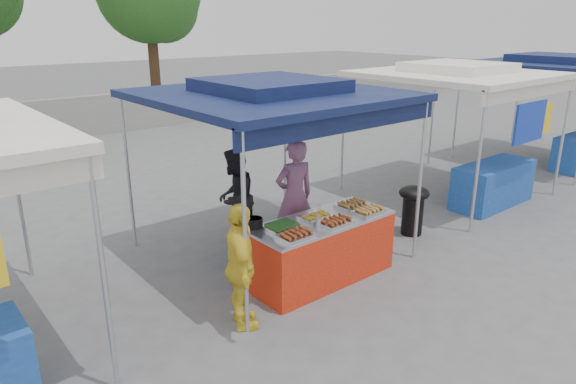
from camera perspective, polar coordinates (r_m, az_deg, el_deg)
ground_plane at (r=7.14m, az=3.11°, el=-9.21°), size 80.00×80.00×0.00m
back_wall at (r=16.43m, az=-23.98°, el=7.39°), size 40.00×0.25×1.20m
main_canopy at (r=7.13m, az=-1.93°, el=10.86°), size 3.20×3.20×2.57m
neighbor_stall_right at (r=10.38m, az=19.83°, el=7.89°), size 3.20×3.20×2.57m
neighbor_stall_far at (r=13.94m, az=28.53°, el=9.21°), size 3.20×3.20×2.57m
vendor_table at (r=6.89m, az=3.74°, el=-6.37°), size 2.00×0.80×0.85m
food_tray_fl at (r=6.13m, az=0.86°, el=-4.86°), size 0.42×0.30×0.07m
food_tray_fm at (r=6.55m, az=5.31°, el=-3.37°), size 0.42×0.30×0.07m
food_tray_fr at (r=6.98m, az=8.93°, el=-2.14°), size 0.42×0.30×0.07m
food_tray_bl at (r=6.40m, az=-0.72°, el=-3.82°), size 0.42×0.30×0.07m
food_tray_bm at (r=6.72m, az=3.14°, el=-2.74°), size 0.42×0.30×0.07m
food_tray_br at (r=7.19m, az=7.08°, el=-1.43°), size 0.42×0.30×0.07m
cooking_pot at (r=6.45m, az=-3.75°, el=-3.42°), size 0.21×0.21×0.12m
skewer_cup at (r=6.50m, az=3.44°, el=-3.35°), size 0.08×0.08×0.10m
wok_burner at (r=8.51m, az=13.74°, el=-1.50°), size 0.49×0.49×0.82m
crate_left at (r=7.23m, az=-3.48°, el=-7.40°), size 0.53×0.37×0.32m
crate_right at (r=7.69m, az=2.96°, el=-5.92°), size 0.47×0.33×0.28m
crate_stacked at (r=7.58m, az=2.99°, el=-4.02°), size 0.45×0.32×0.27m
vendor_woman at (r=7.58m, az=0.72°, el=-0.47°), size 0.68×0.51×1.71m
helper_man at (r=7.80m, az=-5.92°, el=-0.66°), size 0.95×0.92×1.54m
customer_person at (r=5.72m, az=-5.27°, el=-8.36°), size 0.70×0.94×1.48m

